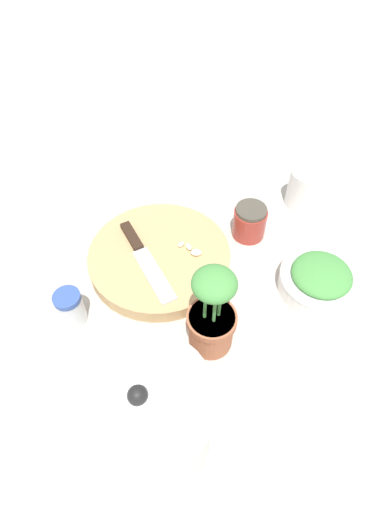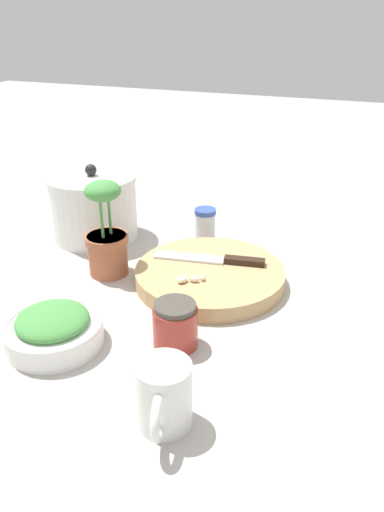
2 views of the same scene
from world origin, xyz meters
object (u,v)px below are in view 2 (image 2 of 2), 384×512
at_px(chef_knife, 216,259).
at_px(stock_pot, 94,207).
at_px(herb_bowl, 54,329).
at_px(cutting_board, 210,276).
at_px(honey_jar, 175,325).
at_px(garlic_cloves, 190,279).
at_px(coffee_mug, 164,396).
at_px(potted_herb, 107,238).
at_px(spice_jar, 205,224).

height_order(chef_knife, stock_pot, stock_pot).
bearing_deg(herb_bowl, stock_pot, 22.02).
height_order(herb_bowl, stock_pot, stock_pot).
distance_m(chef_knife, stock_pot, 0.36).
relative_size(cutting_board, stock_pot, 1.45).
bearing_deg(honey_jar, chef_knife, 3.56).
xyz_separation_m(garlic_cloves, coffee_mug, (-0.33, -0.09, 0.01)).
relative_size(garlic_cloves, stock_pot, 0.24).
relative_size(cutting_board, coffee_mug, 2.73).
xyz_separation_m(herb_bowl, coffee_mug, (-0.10, -0.25, 0.02)).
bearing_deg(stock_pot, cutting_board, -109.19).
height_order(honey_jar, potted_herb, potted_herb).
bearing_deg(garlic_cloves, herb_bowl, 145.29).
distance_m(chef_knife, garlic_cloves, 0.10).
distance_m(chef_knife, potted_herb, 0.24).
xyz_separation_m(chef_knife, coffee_mug, (-0.43, -0.07, 0.01)).
bearing_deg(chef_knife, herb_bowl, 142.92).
height_order(herb_bowl, coffee_mug, coffee_mug).
height_order(spice_jar, honey_jar, honey_jar).
xyz_separation_m(herb_bowl, honey_jar, (0.07, -0.19, 0.01)).
xyz_separation_m(garlic_cloves, honey_jar, (-0.16, -0.03, -0.00)).
xyz_separation_m(cutting_board, coffee_mug, (-0.40, -0.07, 0.03)).
bearing_deg(spice_jar, potted_herb, 150.63).
bearing_deg(cutting_board, coffee_mug, -169.53).
bearing_deg(potted_herb, stock_pot, 38.64).
distance_m(cutting_board, potted_herb, 0.23).
bearing_deg(chef_knife, cutting_board, 170.37).
bearing_deg(coffee_mug, chef_knife, 9.57).
bearing_deg(garlic_cloves, coffee_mug, -164.53).
bearing_deg(spice_jar, garlic_cloves, -166.16).
bearing_deg(spice_jar, stock_pot, 107.29).
height_order(stock_pot, potted_herb, potted_herb).
distance_m(chef_knife, spice_jar, 0.19).
relative_size(herb_bowl, potted_herb, 0.81).
distance_m(cutting_board, stock_pot, 0.37).
bearing_deg(honey_jar, herb_bowl, 110.75).
distance_m(cutting_board, spice_jar, 0.22).
xyz_separation_m(spice_jar, potted_herb, (-0.24, 0.14, 0.04)).
bearing_deg(spice_jar, honey_jar, -166.68).
bearing_deg(cutting_board, garlic_cloves, 165.03).
xyz_separation_m(cutting_board, spice_jar, (0.20, 0.08, 0.02)).
relative_size(spice_jar, coffee_mug, 0.71).
height_order(chef_knife, potted_herb, potted_herb).
xyz_separation_m(chef_knife, potted_herb, (-0.07, 0.22, 0.05)).
bearing_deg(herb_bowl, cutting_board, -30.83).
bearing_deg(honey_jar, garlic_cloves, 12.42).
xyz_separation_m(cutting_board, garlic_cloves, (-0.07, 0.02, 0.02)).
xyz_separation_m(herb_bowl, stock_pot, (0.42, 0.17, 0.05)).
bearing_deg(herb_bowl, coffee_mug, -111.74).
bearing_deg(herb_bowl, honey_jar, -69.25).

